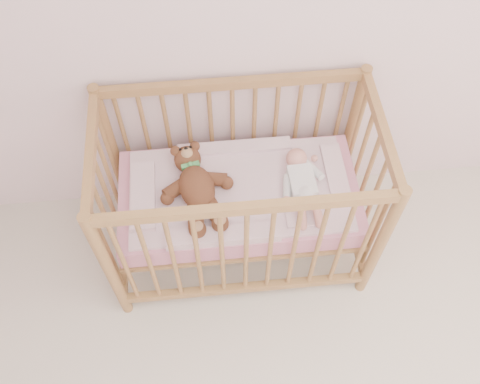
{
  "coord_description": "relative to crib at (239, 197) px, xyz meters",
  "views": [
    {
      "loc": [
        -0.52,
        0.13,
        2.82
      ],
      "look_at": [
        -0.38,
        1.55,
        0.62
      ],
      "focal_mm": 40.0,
      "sensor_mm": 36.0,
      "label": 1
    }
  ],
  "objects": [
    {
      "name": "crib",
      "position": [
        0.0,
        0.0,
        0.0
      ],
      "size": [
        1.36,
        0.76,
        1.0
      ],
      "primitive_type": null,
      "color": "#AD7E49",
      "rests_on": "floor"
    },
    {
      "name": "baby",
      "position": [
        0.31,
        -0.02,
        0.14
      ],
      "size": [
        0.25,
        0.49,
        0.12
      ],
      "primitive_type": null,
      "rotation": [
        0.0,
        0.0,
        0.04
      ],
      "color": "white",
      "rests_on": "blanket"
    },
    {
      "name": "blanket",
      "position": [
        0.0,
        0.0,
        0.06
      ],
      "size": [
        1.1,
        0.58,
        0.06
      ],
      "primitive_type": null,
      "color": "#F1A6B8",
      "rests_on": "mattress"
    },
    {
      "name": "mattress",
      "position": [
        0.0,
        0.0,
        -0.01
      ],
      "size": [
        1.22,
        0.62,
        0.13
      ],
      "primitive_type": "cube",
      "color": "pink",
      "rests_on": "crib"
    },
    {
      "name": "teddy_bear",
      "position": [
        -0.21,
        -0.02,
        0.15
      ],
      "size": [
        0.49,
        0.61,
        0.15
      ],
      "primitive_type": null,
      "rotation": [
        0.0,
        0.0,
        0.21
      ],
      "color": "brown",
      "rests_on": "blanket"
    },
    {
      "name": "wall_back",
      "position": [
        0.38,
        0.4,
        0.85
      ],
      "size": [
        4.0,
        0.02,
        2.7
      ],
      "primitive_type": "cube",
      "color": "silver",
      "rests_on": "floor"
    }
  ]
}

